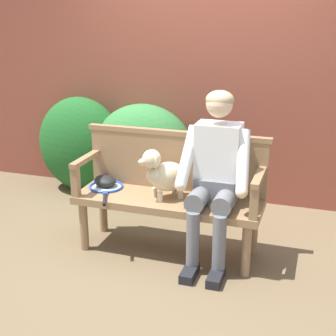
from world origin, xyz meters
TOP-DOWN VIEW (x-y plane):
  - ground_plane at (0.00, 0.00)m, footprint 40.00×40.00m
  - brick_garden_fence at (0.00, 1.45)m, footprint 8.00×0.30m
  - hedge_bush_mid_left at (-1.35, 1.08)m, footprint 0.95×0.62m
  - hedge_bush_mid_right at (-0.62, 1.05)m, footprint 1.07×0.74m
  - garden_bench at (0.00, 0.00)m, footprint 1.50×0.48m
  - bench_backrest at (0.00, 0.21)m, footprint 1.54×0.06m
  - bench_armrest_left_end at (-0.71, -0.09)m, footprint 0.06×0.48m
  - bench_armrest_right_end at (0.71, -0.09)m, footprint 0.06×0.48m
  - person_seated at (0.38, -0.01)m, footprint 0.56×0.64m
  - dog_on_bench at (-0.03, -0.02)m, footprint 0.38×0.36m
  - tennis_racket at (-0.56, 0.03)m, footprint 0.38×0.58m
  - baseball_glove at (-0.59, 0.08)m, footprint 0.28×0.26m

SIDE VIEW (x-z plane):
  - ground_plane at x=0.00m, z-range 0.00..0.00m
  - garden_bench at x=0.00m, z-range 0.17..0.65m
  - tennis_racket at x=-0.56m, z-range 0.47..0.50m
  - hedge_bush_mid_right at x=-0.62m, z-range 0.00..1.00m
  - hedge_bush_mid_left at x=-1.35m, z-range 0.00..1.03m
  - baseball_glove at x=-0.59m, z-range 0.48..0.57m
  - bench_armrest_left_end at x=-0.71m, z-range 0.54..0.82m
  - bench_armrest_right_end at x=0.71m, z-range 0.54..0.82m
  - dog_on_bench at x=-0.03m, z-range 0.48..0.89m
  - bench_backrest at x=0.00m, z-range 0.48..0.98m
  - person_seated at x=0.38m, z-range 0.07..1.42m
  - brick_garden_fence at x=0.00m, z-range 0.00..2.16m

